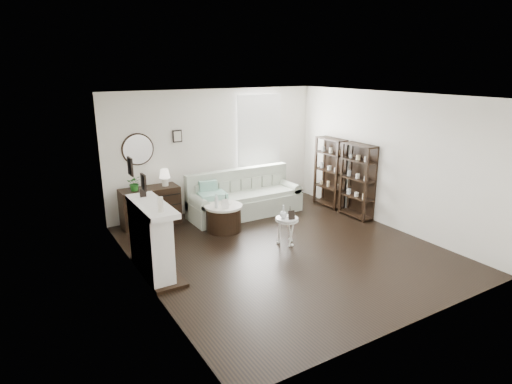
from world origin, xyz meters
TOP-DOWN VIEW (x-y plane):
  - room at (0.73, 2.70)m, footprint 5.50×5.50m
  - fireplace at (-2.32, 0.30)m, footprint 0.50×1.40m
  - shelf_unit_far at (2.33, 1.55)m, footprint 0.30×0.80m
  - shelf_unit_near at (2.33, 0.65)m, footprint 0.30×0.80m
  - sofa at (0.33, 2.08)m, footprint 2.50×0.86m
  - quilt at (-0.49, 1.95)m, footprint 0.60×0.52m
  - suitcase at (1.24, 1.85)m, footprint 0.56×0.24m
  - dresser at (-1.65, 2.47)m, footprint 1.18×0.51m
  - table_lamp at (-1.31, 2.47)m, footprint 0.29×0.29m
  - potted_plant at (-1.95, 2.42)m, footprint 0.34×0.32m
  - drum_table at (-0.51, 1.40)m, footprint 0.76×0.76m
  - pedestal_table at (0.18, 0.19)m, footprint 0.42×0.42m
  - eiffel_drum at (-0.43, 1.45)m, footprint 0.14×0.14m
  - bottle_drum at (-0.70, 1.32)m, footprint 0.07×0.07m
  - card_frame_drum at (-0.57, 1.21)m, footprint 0.14×0.07m
  - eiffel_ped at (0.26, 0.22)m, footprint 0.10×0.10m
  - flask_ped at (0.10, 0.21)m, footprint 0.13×0.13m
  - card_frame_ped at (0.19, 0.08)m, footprint 0.13×0.07m

SIDE VIEW (x-z plane):
  - suitcase at x=1.24m, z-range 0.00..0.36m
  - drum_table at x=-0.51m, z-range 0.00..0.53m
  - sofa at x=0.33m, z-range -0.16..0.81m
  - dresser at x=-1.65m, z-range 0.00..0.79m
  - pedestal_table at x=0.18m, z-range 0.21..0.72m
  - fireplace at x=-2.32m, z-range -0.38..1.46m
  - quilt at x=-0.49m, z-range 0.50..0.64m
  - card_frame_ped at x=0.19m, z-range 0.51..0.67m
  - eiffel_ped at x=0.26m, z-range 0.51..0.68m
  - card_frame_drum at x=-0.57m, z-range 0.53..0.71m
  - eiffel_drum at x=-0.43m, z-range 0.53..0.73m
  - flask_ped at x=0.10m, z-range 0.51..0.76m
  - bottle_drum at x=-0.70m, z-range 0.53..0.81m
  - shelf_unit_far at x=2.33m, z-range 0.00..1.60m
  - shelf_unit_near at x=2.33m, z-range 0.00..1.60m
  - potted_plant at x=-1.95m, z-range 0.79..1.10m
  - table_lamp at x=-1.31m, z-range 0.79..1.14m
  - room at x=0.73m, z-range -1.15..4.35m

